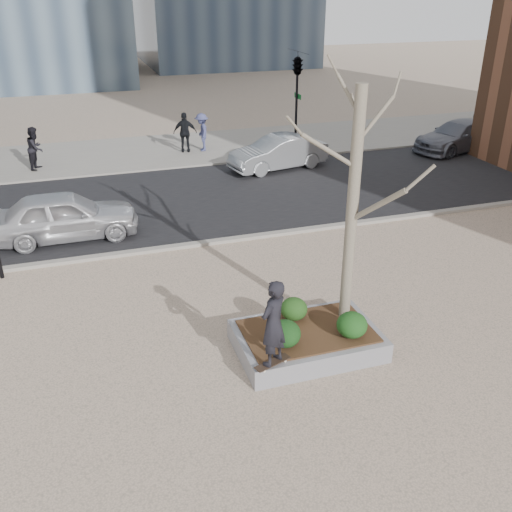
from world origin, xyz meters
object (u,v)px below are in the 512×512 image
object	(u,v)px
skateboard	(273,364)
planter	(307,341)
skateboarder	(273,323)
police_car	(64,216)

from	to	relation	value
skateboard	planter	bearing A→B (deg)	18.68
planter	skateboard	world-z (taller)	skateboard
skateboard	skateboarder	bearing A→B (deg)	160.02
skateboarder	police_car	distance (m)	9.40
planter	skateboarder	world-z (taller)	skateboarder
planter	police_car	size ratio (longest dim) A/B	0.69
planter	skateboarder	distance (m)	1.84
planter	police_car	distance (m)	9.11
planter	skateboard	distance (m)	1.43
skateboarder	police_car	xyz separation A→B (m)	(-3.65, 8.63, -0.65)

